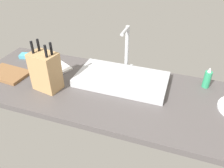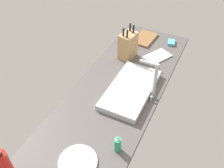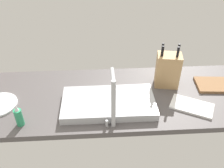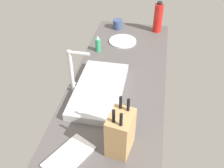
{
  "view_description": "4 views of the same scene",
  "coord_description": "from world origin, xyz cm",
  "px_view_note": "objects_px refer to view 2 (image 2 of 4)",
  "views": [
    {
      "loc": [
        26.53,
        -97.66,
        78.91
      ],
      "look_at": [
        -5.64,
        -4.82,
        11.39
      ],
      "focal_mm": 35.97,
      "sensor_mm": 36.0,
      "label": 1
    },
    {
      "loc": [
        115.44,
        53.12,
        127.36
      ],
      "look_at": [
        2.44,
        -2.0,
        12.3
      ],
      "focal_mm": 39.58,
      "sensor_mm": 36.0,
      "label": 2
    },
    {
      "loc": [
        -0.1,
        117.33,
        98.64
      ],
      "look_at": [
        -7.3,
        -0.79,
        11.84
      ],
      "focal_mm": 39.45,
      "sensor_mm": 36.0,
      "label": 3
    },
    {
      "loc": [
        -119.65,
        -20.24,
        106.77
      ],
      "look_at": [
        -3.07,
        1.84,
        10.27
      ],
      "focal_mm": 40.98,
      "sensor_mm": 36.0,
      "label": 4
    }
  ],
  "objects_px": {
    "sink_basin": "(131,89)",
    "water_bottle": "(5,168)",
    "cutting_board": "(145,38)",
    "soap_bottle": "(118,144)",
    "dinner_plate": "(78,162)",
    "dish_sponge": "(171,42)",
    "knife_block": "(128,46)",
    "dish_towel": "(157,57)",
    "faucet": "(153,79)"
  },
  "relations": [
    {
      "from": "cutting_board",
      "to": "dish_sponge",
      "type": "bearing_deg",
      "value": 98.52
    },
    {
      "from": "dinner_plate",
      "to": "dish_sponge",
      "type": "distance_m",
      "value": 1.39
    },
    {
      "from": "faucet",
      "to": "cutting_board",
      "type": "bearing_deg",
      "value": -156.45
    },
    {
      "from": "faucet",
      "to": "dinner_plate",
      "type": "bearing_deg",
      "value": -16.17
    },
    {
      "from": "knife_block",
      "to": "soap_bottle",
      "type": "height_order",
      "value": "knife_block"
    },
    {
      "from": "dinner_plate",
      "to": "dish_sponge",
      "type": "bearing_deg",
      "value": 174.57
    },
    {
      "from": "water_bottle",
      "to": "dish_towel",
      "type": "xyz_separation_m",
      "value": [
        -1.36,
        0.34,
        -0.12
      ]
    },
    {
      "from": "water_bottle",
      "to": "soap_bottle",
      "type": "bearing_deg",
      "value": 133.88
    },
    {
      "from": "cutting_board",
      "to": "soap_bottle",
      "type": "relative_size",
      "value": 1.98
    },
    {
      "from": "soap_bottle",
      "to": "faucet",
      "type": "bearing_deg",
      "value": 176.73
    },
    {
      "from": "sink_basin",
      "to": "cutting_board",
      "type": "xyz_separation_m",
      "value": [
        -0.7,
        -0.15,
        -0.01
      ]
    },
    {
      "from": "knife_block",
      "to": "dish_towel",
      "type": "height_order",
      "value": "knife_block"
    },
    {
      "from": "sink_basin",
      "to": "knife_block",
      "type": "xyz_separation_m",
      "value": [
        -0.38,
        -0.19,
        0.09
      ]
    },
    {
      "from": "cutting_board",
      "to": "dinner_plate",
      "type": "distance_m",
      "value": 1.35
    },
    {
      "from": "sink_basin",
      "to": "dish_sponge",
      "type": "distance_m",
      "value": 0.74
    },
    {
      "from": "dinner_plate",
      "to": "dish_towel",
      "type": "bearing_deg",
      "value": 175.86
    },
    {
      "from": "water_bottle",
      "to": "dish_towel",
      "type": "distance_m",
      "value": 1.41
    },
    {
      "from": "dish_towel",
      "to": "soap_bottle",
      "type": "bearing_deg",
      "value": 4.88
    },
    {
      "from": "faucet",
      "to": "cutting_board",
      "type": "xyz_separation_m",
      "value": [
        -0.69,
        -0.3,
        -0.16
      ]
    },
    {
      "from": "dish_towel",
      "to": "cutting_board",
      "type": "bearing_deg",
      "value": -139.47
    },
    {
      "from": "faucet",
      "to": "water_bottle",
      "type": "height_order",
      "value": "faucet"
    },
    {
      "from": "faucet",
      "to": "soap_bottle",
      "type": "bearing_deg",
      "value": -3.27
    },
    {
      "from": "sink_basin",
      "to": "water_bottle",
      "type": "xyz_separation_m",
      "value": [
        0.88,
        -0.3,
        0.1
      ]
    },
    {
      "from": "faucet",
      "to": "dish_sponge",
      "type": "distance_m",
      "value": 0.74
    },
    {
      "from": "soap_bottle",
      "to": "cutting_board",
      "type": "bearing_deg",
      "value": -167.02
    },
    {
      "from": "dinner_plate",
      "to": "dish_towel",
      "type": "xyz_separation_m",
      "value": [
        -1.12,
        0.08,
        0.0
      ]
    },
    {
      "from": "dinner_plate",
      "to": "water_bottle",
      "type": "bearing_deg",
      "value": -47.49
    },
    {
      "from": "cutting_board",
      "to": "dish_towel",
      "type": "height_order",
      "value": "cutting_board"
    },
    {
      "from": "water_bottle",
      "to": "faucet",
      "type": "bearing_deg",
      "value": 153.36
    },
    {
      "from": "dish_towel",
      "to": "faucet",
      "type": "bearing_deg",
      "value": 13.26
    },
    {
      "from": "soap_bottle",
      "to": "dish_towel",
      "type": "height_order",
      "value": "soap_bottle"
    },
    {
      "from": "dish_towel",
      "to": "dish_sponge",
      "type": "distance_m",
      "value": 0.26
    },
    {
      "from": "knife_block",
      "to": "dinner_plate",
      "type": "distance_m",
      "value": 1.04
    },
    {
      "from": "knife_block",
      "to": "cutting_board",
      "type": "distance_m",
      "value": 0.34
    },
    {
      "from": "water_bottle",
      "to": "dish_sponge",
      "type": "distance_m",
      "value": 1.67
    },
    {
      "from": "knife_block",
      "to": "water_bottle",
      "type": "relative_size",
      "value": 1.11
    },
    {
      "from": "knife_block",
      "to": "cutting_board",
      "type": "bearing_deg",
      "value": -176.82
    },
    {
      "from": "sink_basin",
      "to": "soap_bottle",
      "type": "height_order",
      "value": "soap_bottle"
    },
    {
      "from": "sink_basin",
      "to": "water_bottle",
      "type": "distance_m",
      "value": 0.94
    },
    {
      "from": "knife_block",
      "to": "soap_bottle",
      "type": "distance_m",
      "value": 0.91
    },
    {
      "from": "sink_basin",
      "to": "dish_towel",
      "type": "relative_size",
      "value": 2.24
    },
    {
      "from": "cutting_board",
      "to": "dinner_plate",
      "type": "relative_size",
      "value": 1.17
    },
    {
      "from": "water_bottle",
      "to": "dinner_plate",
      "type": "height_order",
      "value": "water_bottle"
    },
    {
      "from": "sink_basin",
      "to": "knife_block",
      "type": "distance_m",
      "value": 0.44
    },
    {
      "from": "knife_block",
      "to": "dish_sponge",
      "type": "bearing_deg",
      "value": 152.05
    },
    {
      "from": "faucet",
      "to": "water_bottle",
      "type": "xyz_separation_m",
      "value": [
        0.9,
        -0.45,
        -0.05
      ]
    },
    {
      "from": "knife_block",
      "to": "cutting_board",
      "type": "relative_size",
      "value": 1.12
    },
    {
      "from": "soap_bottle",
      "to": "dish_sponge",
      "type": "xyz_separation_m",
      "value": [
        -1.21,
        -0.03,
        -0.04
      ]
    },
    {
      "from": "knife_block",
      "to": "water_bottle",
      "type": "height_order",
      "value": "knife_block"
    },
    {
      "from": "sink_basin",
      "to": "cutting_board",
      "type": "height_order",
      "value": "sink_basin"
    }
  ]
}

